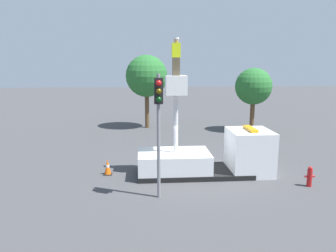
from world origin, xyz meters
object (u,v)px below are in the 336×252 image
traffic_light_pole (159,112)px  tree_left_bg (254,87)px  traffic_cone_rear (108,167)px  bucket_truck (210,156)px  fire_hydrant (310,177)px  worker (176,57)px  tree_right_bg (147,76)px

traffic_light_pole → tree_left_bg: size_ratio=1.00×
traffic_light_pole → traffic_cone_rear: traffic_light_pole is taller
traffic_light_pole → bucket_truck: bearing=47.1°
fire_hydrant → traffic_cone_rear: bearing=166.1°
bucket_truck → traffic_light_pole: (-2.68, -2.88, 2.69)m
fire_hydrant → tree_left_bg: tree_left_bg is taller
worker → bucket_truck: bearing=0.0°
fire_hydrant → tree_right_bg: (-7.13, 14.17, 3.91)m
worker → traffic_light_pole: bearing=-108.5°
fire_hydrant → tree_left_bg: size_ratio=0.18×
worker → traffic_light_pole: (-0.96, -2.88, -2.17)m
tree_left_bg → traffic_cone_rear: bearing=-137.3°
fire_hydrant → tree_right_bg: 16.34m
fire_hydrant → traffic_cone_rear: fire_hydrant is taller
traffic_cone_rear → tree_right_bg: bearing=79.9°
traffic_light_pole → worker: bearing=71.5°
worker → tree_left_bg: size_ratio=0.34×
traffic_light_pole → tree_right_bg: (-0.30, 15.02, 0.77)m
fire_hydrant → traffic_light_pole: bearing=-172.9°
bucket_truck → traffic_light_pole: 4.77m
worker → fire_hydrant: 8.17m
bucket_truck → tree_right_bg: 12.97m
bucket_truck → traffic_cone_rear: bucket_truck is taller
traffic_light_pole → tree_right_bg: 15.04m
traffic_cone_rear → traffic_light_pole: bearing=-52.4°
traffic_cone_rear → tree_left_bg: size_ratio=0.15×
worker → traffic_cone_rear: (-3.38, 0.25, -5.40)m
bucket_truck → tree_left_bg: bearing=61.3°
traffic_light_pole → fire_hydrant: size_ratio=5.44×
worker → tree_left_bg: 12.49m
bucket_truck → traffic_cone_rear: 5.13m
worker → tree_left_bg: bearing=54.3°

